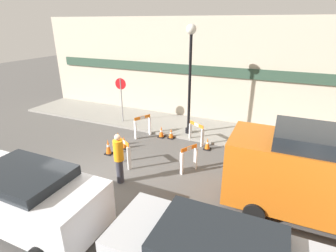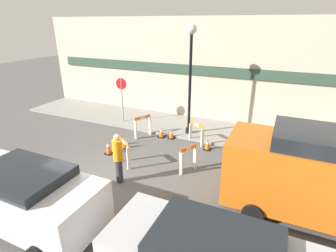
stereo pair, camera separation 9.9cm
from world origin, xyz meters
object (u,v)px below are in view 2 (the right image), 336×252
object	(u,v)px
streetlamp_post	(191,66)
person_worker	(118,157)
parked_car_1	(26,195)
work_van	(323,174)
stop_sign	(122,93)

from	to	relation	value
streetlamp_post	person_worker	distance (m)	5.44
person_worker	parked_car_1	world-z (taller)	person_worker
person_worker	work_van	world-z (taller)	work_van
streetlamp_post	parked_car_1	size ratio (longest dim) A/B	1.19
stop_sign	work_van	size ratio (longest dim) A/B	0.47
streetlamp_post	parked_car_1	xyz separation A→B (m)	(-1.76, -7.58, -2.37)
streetlamp_post	stop_sign	bearing A→B (deg)	178.86
parked_car_1	work_van	world-z (taller)	work_van
streetlamp_post	person_worker	world-z (taller)	streetlamp_post
stop_sign	parked_car_1	distance (m)	7.97
stop_sign	work_van	bearing A→B (deg)	148.87
streetlamp_post	parked_car_1	distance (m)	8.14
stop_sign	parked_car_1	bearing A→B (deg)	98.32
parked_car_1	work_van	size ratio (longest dim) A/B	0.84
parked_car_1	stop_sign	bearing A→B (deg)	105.27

